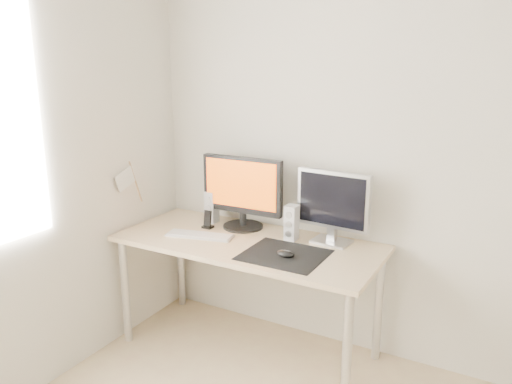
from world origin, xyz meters
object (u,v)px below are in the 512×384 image
at_px(main_monitor, 242,190).
at_px(keyboard, 200,235).
at_px(desk, 248,253).
at_px(speaker_left, 212,207).
at_px(second_monitor, 333,204).
at_px(speaker_right, 292,223).
at_px(mouse, 285,254).
at_px(phone_dock, 208,223).

xyz_separation_m(main_monitor, keyboard, (-0.15, -0.27, -0.25)).
bearing_deg(desk, keyboard, -165.80).
bearing_deg(speaker_left, keyboard, -71.41).
distance_m(second_monitor, speaker_right, 0.28).
bearing_deg(second_monitor, keyboard, -158.86).
xyz_separation_m(mouse, keyboard, (-0.61, 0.05, -0.01)).
bearing_deg(second_monitor, speaker_right, -163.24).
height_order(speaker_left, speaker_right, same).
height_order(mouse, desk, mouse).
xyz_separation_m(keyboard, phone_dock, (-0.05, 0.16, 0.03)).
bearing_deg(keyboard, second_monitor, 21.14).
relative_size(mouse, speaker_left, 0.48).
distance_m(main_monitor, keyboard, 0.39).
bearing_deg(keyboard, speaker_left, 108.59).
distance_m(main_monitor, second_monitor, 0.60).
relative_size(mouse, main_monitor, 0.19).
xyz_separation_m(main_monitor, phone_dock, (-0.20, -0.11, -0.22)).
bearing_deg(mouse, phone_dock, 162.10).
height_order(main_monitor, speaker_left, main_monitor).
bearing_deg(speaker_left, phone_dock, -69.27).
relative_size(keyboard, phone_dock, 3.72).
xyz_separation_m(speaker_left, speaker_right, (0.61, -0.05, 0.00)).
bearing_deg(desk, phone_dock, 166.34).
height_order(keyboard, phone_dock, phone_dock).
distance_m(main_monitor, speaker_left, 0.28).
distance_m(speaker_left, phone_dock, 0.14).
height_order(mouse, keyboard, mouse).
relative_size(second_monitor, phone_dock, 3.86).
xyz_separation_m(desk, second_monitor, (0.45, 0.21, 0.32)).
relative_size(mouse, second_monitor, 0.23).
xyz_separation_m(desk, speaker_right, (0.22, 0.15, 0.19)).
xyz_separation_m(desk, speaker_left, (-0.39, 0.20, 0.19)).
bearing_deg(mouse, desk, 157.64).
height_order(main_monitor, phone_dock, main_monitor).
relative_size(mouse, phone_dock, 0.88).
height_order(second_monitor, phone_dock, second_monitor).
relative_size(mouse, speaker_right, 0.48).
height_order(second_monitor, speaker_left, second_monitor).
height_order(second_monitor, keyboard, second_monitor).
xyz_separation_m(mouse, desk, (-0.31, 0.13, -0.10)).
distance_m(speaker_right, keyboard, 0.57).
height_order(desk, keyboard, keyboard).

